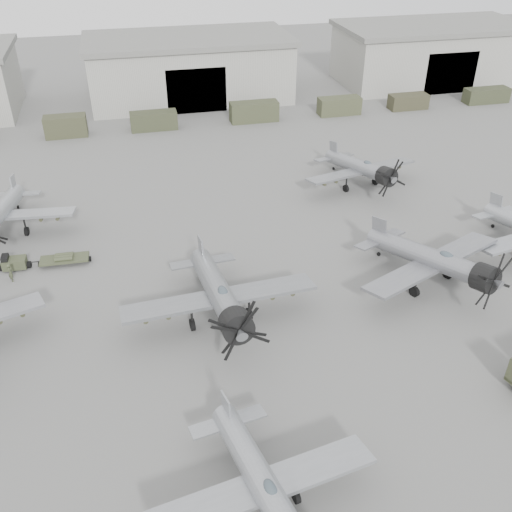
# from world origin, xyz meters

# --- Properties ---
(ground) EXTENTS (220.00, 220.00, 0.00)m
(ground) POSITION_xyz_m (0.00, 0.00, 0.00)
(ground) COLOR slate
(ground) RESTS_ON ground
(hangar_center) EXTENTS (29.00, 14.80, 8.70)m
(hangar_center) POSITION_xyz_m (0.00, 61.96, 4.37)
(hangar_center) COLOR #A5A39A
(hangar_center) RESTS_ON ground
(hangar_right) EXTENTS (29.00, 14.80, 8.70)m
(hangar_right) POSITION_xyz_m (38.00, 61.96, 4.37)
(hangar_right) COLOR #A5A39A
(hangar_right) RESTS_ON ground
(support_truck_2) EXTENTS (5.09, 2.20, 2.61)m
(support_truck_2) POSITION_xyz_m (-17.19, 50.00, 1.30)
(support_truck_2) COLOR #393B27
(support_truck_2) RESTS_ON ground
(support_truck_3) EXTENTS (5.91, 2.20, 2.25)m
(support_truck_3) POSITION_xyz_m (-6.37, 50.00, 1.13)
(support_truck_3) COLOR #363A26
(support_truck_3) RESTS_ON ground
(support_truck_4) EXTENTS (6.35, 2.20, 2.56)m
(support_truck_4) POSITION_xyz_m (6.80, 50.00, 1.28)
(support_truck_4) COLOR #3A3F29
(support_truck_4) RESTS_ON ground
(support_truck_5) EXTENTS (5.75, 2.20, 2.31)m
(support_truck_5) POSITION_xyz_m (18.72, 50.00, 1.16)
(support_truck_5) COLOR #3F432C
(support_truck_5) RESTS_ON ground
(support_truck_6) EXTENTS (5.39, 2.20, 2.01)m
(support_truck_6) POSITION_xyz_m (28.94, 50.00, 1.01)
(support_truck_6) COLOR #383725
(support_truck_6) RESTS_ON ground
(support_truck_7) EXTENTS (6.46, 2.20, 2.05)m
(support_truck_7) POSITION_xyz_m (41.15, 50.00, 1.02)
(support_truck_7) COLOR #353925
(support_truck_7) RESTS_ON ground
(aircraft_near_1) EXTENTS (11.87, 10.68, 4.71)m
(aircraft_near_1) POSITION_xyz_m (-5.53, -5.42, 2.14)
(aircraft_near_1) COLOR #999CA1
(aircraft_near_1) RESTS_ON ground
(aircraft_mid_1) EXTENTS (13.82, 12.43, 5.52)m
(aircraft_mid_1) POSITION_xyz_m (-4.97, 9.51, 2.51)
(aircraft_mid_1) COLOR gray
(aircraft_mid_1) RESTS_ON ground
(aircraft_mid_2) EXTENTS (13.06, 11.82, 5.32)m
(aircraft_mid_2) POSITION_xyz_m (11.81, 10.20, 2.42)
(aircraft_mid_2) COLOR gray
(aircraft_mid_2) RESTS_ON ground
(aircraft_far_1) EXTENTS (12.29, 11.07, 4.89)m
(aircraft_far_1) POSITION_xyz_m (13.01, 27.76, 2.22)
(aircraft_far_1) COLOR gray
(aircraft_far_1) RESTS_ON ground
(tug_trailer) EXTENTS (6.80, 1.56, 1.36)m
(tug_trailer) POSITION_xyz_m (-18.60, 20.30, 0.51)
(tug_trailer) COLOR #3C422B
(tug_trailer) RESTS_ON ground
(ground_crew) EXTENTS (0.52, 0.64, 1.52)m
(ground_crew) POSITION_xyz_m (-20.14, 18.65, 0.76)
(ground_crew) COLOR #40482F
(ground_crew) RESTS_ON ground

